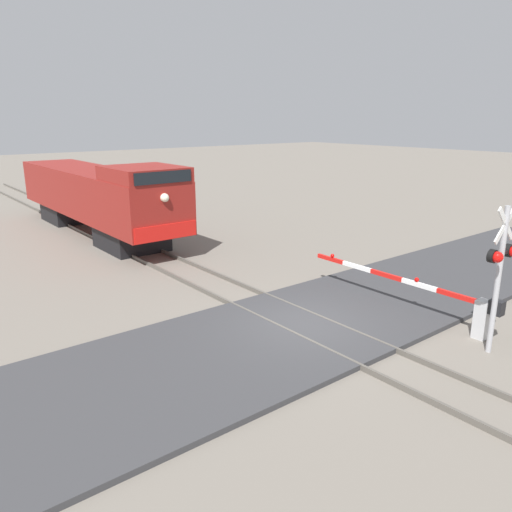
# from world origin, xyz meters

# --- Properties ---
(ground_plane) EXTENTS (160.00, 160.00, 0.00)m
(ground_plane) POSITION_xyz_m (0.00, 0.00, 0.00)
(ground_plane) COLOR slate
(rail_track_left) EXTENTS (0.08, 80.00, 0.15)m
(rail_track_left) POSITION_xyz_m (-0.72, 0.00, 0.07)
(rail_track_left) COLOR #59544C
(rail_track_left) RESTS_ON ground_plane
(rail_track_right) EXTENTS (0.08, 80.00, 0.15)m
(rail_track_right) POSITION_xyz_m (0.72, 0.00, 0.07)
(rail_track_right) COLOR #59544C
(rail_track_right) RESTS_ON ground_plane
(road_surface) EXTENTS (36.00, 5.42, 0.14)m
(road_surface) POSITION_xyz_m (0.00, 0.00, 0.07)
(road_surface) COLOR #38383A
(road_surface) RESTS_ON ground_plane
(locomotive) EXTENTS (2.99, 15.33, 3.94)m
(locomotive) POSITION_xyz_m (0.00, 15.53, 2.04)
(locomotive) COLOR black
(locomotive) RESTS_ON ground_plane
(crossing_signal) EXTENTS (1.18, 0.33, 3.91)m
(crossing_signal) POSITION_xyz_m (2.67, -4.18, 2.42)
(crossing_signal) COLOR #ADADB2
(crossing_signal) RESTS_ON ground_plane
(crossing_gate) EXTENTS (0.36, 6.85, 1.23)m
(crossing_gate) POSITION_xyz_m (3.31, -2.55, 0.78)
(crossing_gate) COLOR silver
(crossing_gate) RESTS_ON ground_plane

